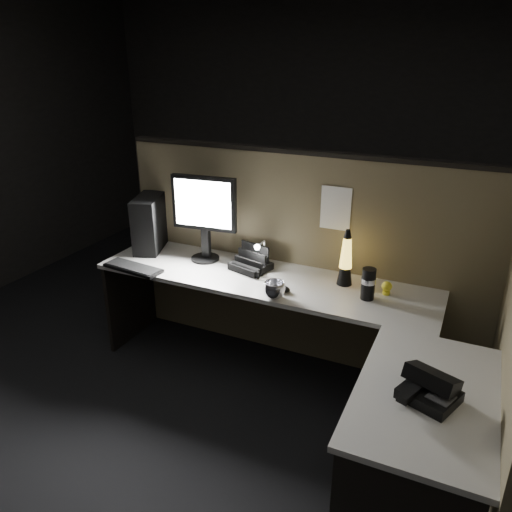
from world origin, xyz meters
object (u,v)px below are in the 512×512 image
at_px(monitor, 204,210).
at_px(desk_phone, 429,388).
at_px(pc_tower, 150,223).
at_px(lava_lamp, 346,262).
at_px(keyboard, 133,268).

distance_m(monitor, desk_phone, 1.94).
bearing_deg(pc_tower, monitor, -20.59).
distance_m(pc_tower, desk_phone, 2.35).
bearing_deg(desk_phone, monitor, 172.02).
height_order(monitor, lava_lamp, monitor).
xyz_separation_m(pc_tower, keyboard, (0.12, -0.38, -0.19)).
height_order(pc_tower, keyboard, pc_tower).
relative_size(keyboard, desk_phone, 1.54).
xyz_separation_m(pc_tower, lava_lamp, (1.50, 0.00, -0.05)).
distance_m(pc_tower, monitor, 0.51).
xyz_separation_m(lava_lamp, desk_phone, (0.64, -0.96, -0.10)).
xyz_separation_m(keyboard, lava_lamp, (1.38, 0.38, 0.14)).
height_order(pc_tower, lava_lamp, pc_tower).
height_order(monitor, keyboard, monitor).
relative_size(pc_tower, keyboard, 0.94).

